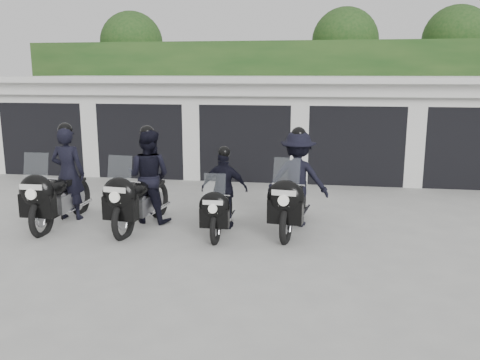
# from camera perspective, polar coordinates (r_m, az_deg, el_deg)

# --- Properties ---
(ground) EXTENTS (80.00, 80.00, 0.00)m
(ground) POSITION_cam_1_polar(r_m,az_deg,el_deg) (9.46, -4.55, -7.10)
(ground) COLOR #A2A29C
(ground) RESTS_ON ground
(garage_block) EXTENTS (16.40, 6.80, 2.96)m
(garage_block) POSITION_cam_1_polar(r_m,az_deg,el_deg) (16.96, 1.86, 6.35)
(garage_block) COLOR silver
(garage_block) RESTS_ON ground
(background_vegetation) EXTENTS (20.00, 3.90, 5.80)m
(background_vegetation) POSITION_cam_1_polar(r_m,az_deg,el_deg) (21.67, 4.56, 11.11)
(background_vegetation) COLOR #193A15
(background_vegetation) RESTS_ON ground
(police_bike_a) EXTENTS (0.72, 2.44, 2.13)m
(police_bike_a) POSITION_cam_1_polar(r_m,az_deg,el_deg) (11.10, -19.49, -0.38)
(police_bike_a) COLOR black
(police_bike_a) RESTS_ON ground
(police_bike_b) EXTENTS (1.02, 2.41, 2.10)m
(police_bike_b) POSITION_cam_1_polar(r_m,az_deg,el_deg) (10.54, -10.70, -0.29)
(police_bike_b) COLOR black
(police_bike_b) RESTS_ON ground
(police_bike_c) EXTENTS (0.94, 1.98, 1.72)m
(police_bike_c) POSITION_cam_1_polar(r_m,az_deg,el_deg) (10.00, -1.94, -1.65)
(police_bike_c) COLOR black
(police_bike_c) RESTS_ON ground
(police_bike_d) EXTENTS (1.32, 2.40, 2.09)m
(police_bike_d) POSITION_cam_1_polar(r_m,az_deg,el_deg) (10.21, 6.28, -0.51)
(police_bike_d) COLOR black
(police_bike_d) RESTS_ON ground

